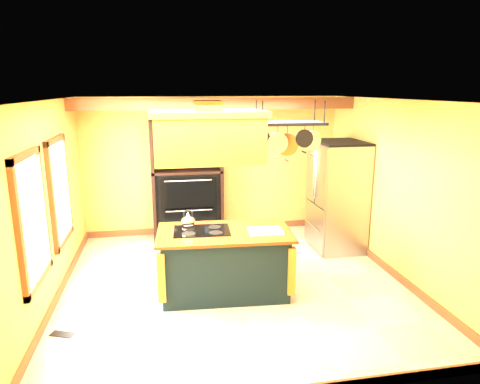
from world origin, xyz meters
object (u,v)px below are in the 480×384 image
object	(u,v)px
pot_rack	(289,131)
range_hood	(208,135)
kitchen_island	(224,261)
hutch	(187,192)
refrigerator	(337,198)

from	to	relation	value
pot_rack	range_hood	bearing A→B (deg)	-179.45
kitchen_island	pot_rack	world-z (taller)	pot_rack
kitchen_island	hutch	xyz separation A→B (m)	(-0.36, 2.48, 0.43)
kitchen_island	hutch	size ratio (longest dim) A/B	0.82
pot_rack	kitchen_island	bearing A→B (deg)	-179.38
kitchen_island	pot_rack	xyz separation A→B (m)	(0.91, 0.01, 1.82)
kitchen_island	hutch	world-z (taller)	hutch
kitchen_island	refrigerator	size ratio (longest dim) A/B	1.00
kitchen_island	range_hood	bearing A→B (deg)	-176.26
pot_rack	refrigerator	size ratio (longest dim) A/B	0.52
pot_rack	refrigerator	distance (m)	2.35
kitchen_island	refrigerator	xyz separation A→B (m)	(2.24, 1.39, 0.47)
refrigerator	hutch	bearing A→B (deg)	157.21
range_hood	pot_rack	xyz separation A→B (m)	(1.10, 0.01, 0.04)
hutch	refrigerator	bearing A→B (deg)	-22.79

